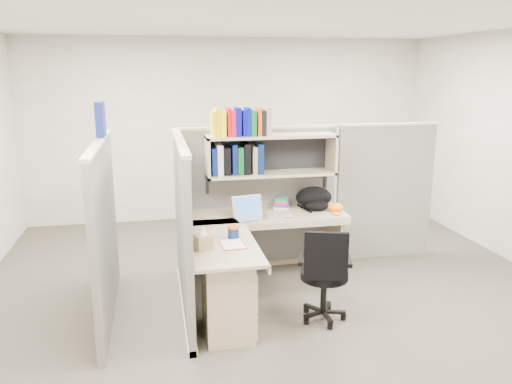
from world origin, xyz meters
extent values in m
plane|color=#36312A|center=(0.00, 0.00, 0.00)|extent=(6.00, 6.00, 0.00)
plane|color=#AEA89D|center=(0.00, 3.00, 1.35)|extent=(6.00, 0.00, 6.00)
plane|color=#AEA89D|center=(0.00, -3.00, 1.35)|extent=(6.00, 0.00, 6.00)
plane|color=white|center=(0.00, 0.00, 2.70)|extent=(6.00, 6.00, 0.00)
cube|color=#61605C|center=(0.00, 0.90, 0.80)|extent=(1.80, 0.06, 1.60)
cube|color=tan|center=(0.00, 0.90, 1.61)|extent=(1.80, 0.08, 0.03)
cube|color=#61605C|center=(-0.90, 0.00, 0.80)|extent=(0.06, 1.80, 1.60)
cube|color=tan|center=(-0.90, 0.00, 1.61)|extent=(0.08, 1.80, 0.03)
cube|color=#61605C|center=(-1.60, 0.00, 0.80)|extent=(0.06, 1.80, 1.60)
cube|color=#61605C|center=(1.55, 0.90, 0.80)|extent=(1.20, 0.06, 1.60)
cube|color=navy|center=(-1.60, 0.35, 1.79)|extent=(0.07, 0.27, 0.32)
cube|color=white|center=(-0.87, 0.15, 1.20)|extent=(0.00, 0.21, 0.28)
cube|color=tan|center=(0.10, 0.70, 1.55)|extent=(1.40, 0.34, 0.03)
cube|color=tan|center=(0.10, 0.70, 1.14)|extent=(1.40, 0.34, 0.03)
cube|color=tan|center=(-0.58, 0.70, 1.34)|extent=(0.03, 0.34, 0.44)
cube|color=tan|center=(0.78, 0.70, 1.34)|extent=(0.03, 0.34, 0.44)
cube|color=black|center=(0.10, 0.86, 1.34)|extent=(1.38, 0.01, 0.41)
cube|color=yellow|center=(-0.52, 0.68, 1.69)|extent=(0.03, 0.20, 0.26)
cube|color=#EBBE04|center=(-0.48, 0.68, 1.71)|extent=(0.05, 0.20, 0.29)
cube|color=#FFF605|center=(-0.42, 0.68, 1.69)|extent=(0.06, 0.20, 0.26)
cube|color=red|center=(-0.36, 0.68, 1.71)|extent=(0.04, 0.20, 0.29)
cube|color=red|center=(-0.32, 0.68, 1.69)|extent=(0.05, 0.20, 0.26)
cube|color=#060495|center=(-0.27, 0.68, 1.71)|extent=(0.06, 0.20, 0.29)
cube|color=#040987|center=(-0.20, 0.68, 1.69)|extent=(0.04, 0.20, 0.26)
cube|color=#040E8A|center=(-0.16, 0.68, 1.71)|extent=(0.04, 0.20, 0.29)
cube|color=#065C26|center=(-0.11, 0.68, 1.69)|extent=(0.06, 0.20, 0.26)
cube|color=#F05305|center=(-0.04, 0.68, 1.71)|extent=(0.04, 0.20, 0.29)
cube|color=black|center=(0.00, 0.68, 1.69)|extent=(0.05, 0.20, 0.26)
cube|color=gray|center=(0.05, 0.68, 1.71)|extent=(0.06, 0.20, 0.29)
cube|color=#081552|center=(-0.52, 0.72, 1.30)|extent=(0.05, 0.24, 0.29)
cube|color=silver|center=(-0.46, 0.72, 1.31)|extent=(0.06, 0.24, 0.32)
cube|color=black|center=(-0.39, 0.72, 1.30)|extent=(0.07, 0.24, 0.29)
cube|color=#07134D|center=(-0.30, 0.72, 1.31)|extent=(0.05, 0.24, 0.32)
cube|color=#0A4A1F|center=(-0.24, 0.72, 1.30)|extent=(0.06, 0.24, 0.29)
cube|color=black|center=(-0.17, 0.72, 1.31)|extent=(0.07, 0.24, 0.32)
cube|color=gray|center=(-0.09, 0.72, 1.30)|extent=(0.05, 0.24, 0.29)
cube|color=#071946|center=(-0.03, 0.72, 1.31)|extent=(0.06, 0.24, 0.32)
cube|color=tan|center=(0.00, 0.57, 0.71)|extent=(1.74, 0.60, 0.03)
cube|color=tan|center=(-0.57, -0.20, 0.71)|extent=(0.60, 1.34, 0.03)
cube|color=tan|center=(0.00, 0.27, 0.68)|extent=(1.74, 0.02, 0.07)
cube|color=tan|center=(-0.27, -0.20, 0.68)|extent=(0.02, 1.34, 0.07)
cube|color=tan|center=(-0.57, -0.55, 0.34)|extent=(0.40, 0.55, 0.68)
cube|color=tan|center=(-0.36, -0.55, 0.54)|extent=(0.02, 0.50, 0.16)
cube|color=tan|center=(-0.36, -0.55, 0.36)|extent=(0.02, 0.50, 0.16)
cube|color=tan|center=(-0.36, -0.55, 0.14)|extent=(0.02, 0.50, 0.22)
cube|color=#B2B2B7|center=(-0.35, -0.55, 0.54)|extent=(0.01, 0.12, 0.01)
cube|color=tan|center=(0.80, 0.60, 0.35)|extent=(0.03, 0.55, 0.70)
cylinder|color=navy|center=(-0.45, -0.15, 0.78)|extent=(0.10, 0.10, 0.09)
cylinder|color=#CB4D13|center=(-0.45, -0.15, 0.83)|extent=(0.11, 0.11, 0.02)
ellipsoid|color=#86A6BE|center=(0.22, 0.36, 0.75)|extent=(0.09, 0.06, 0.03)
cylinder|color=white|center=(-0.04, 0.69, 0.78)|extent=(0.08, 0.08, 0.10)
cylinder|color=black|center=(0.32, -0.50, 0.44)|extent=(0.43, 0.43, 0.07)
cube|color=black|center=(0.26, -0.69, 0.69)|extent=(0.37, 0.15, 0.43)
cylinder|color=black|center=(0.32, -0.50, 0.26)|extent=(0.06, 0.06, 0.37)
cylinder|color=black|center=(0.32, -0.50, 0.05)|extent=(0.41, 0.41, 0.09)
cube|color=black|center=(0.11, -0.43, 0.58)|extent=(0.11, 0.24, 0.04)
cube|color=black|center=(0.52, -0.56, 0.58)|extent=(0.11, 0.24, 0.04)
camera|label=1|loc=(-1.11, -4.46, 2.23)|focal=35.00mm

